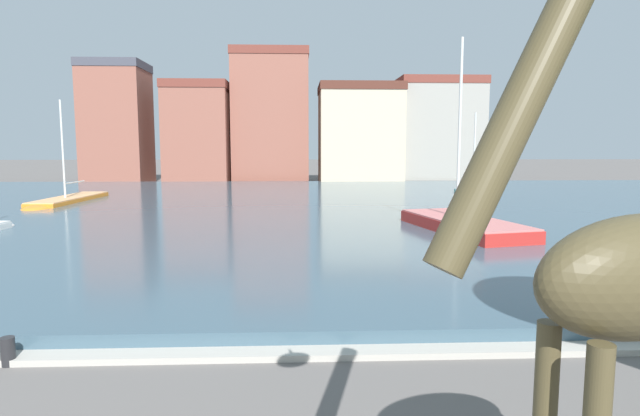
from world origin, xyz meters
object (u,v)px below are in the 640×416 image
(sailboat_orange, at_px, (64,203))
(mooring_bollard, at_px, (8,351))
(giraffe_statue, at_px, (625,292))
(sailboat_teal, at_px, (472,195))
(sailboat_red, at_px, (454,226))

(sailboat_orange, xyz_separation_m, mooring_bollard, (9.15, -23.44, -0.10))
(mooring_bollard, bearing_deg, sailboat_orange, 111.34)
(giraffe_statue, height_order, mooring_bollard, giraffe_statue)
(giraffe_statue, bearing_deg, sailboat_teal, 73.10)
(giraffe_statue, distance_m, sailboat_orange, 33.25)
(mooring_bollard, bearing_deg, giraffe_statue, -35.63)
(sailboat_orange, xyz_separation_m, sailboat_teal, (26.56, 4.19, -0.01))
(sailboat_orange, bearing_deg, sailboat_teal, 8.97)
(sailboat_teal, bearing_deg, sailboat_orange, -171.03)
(sailboat_orange, bearing_deg, mooring_bollard, -68.66)
(sailboat_teal, distance_m, mooring_bollard, 32.66)
(sailboat_red, bearing_deg, mooring_bollard, -132.86)
(sailboat_teal, xyz_separation_m, mooring_bollard, (-17.41, -27.63, -0.09))
(sailboat_orange, xyz_separation_m, sailboat_red, (20.68, -11.01, 0.11))
(giraffe_statue, relative_size, sailboat_red, 0.65)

